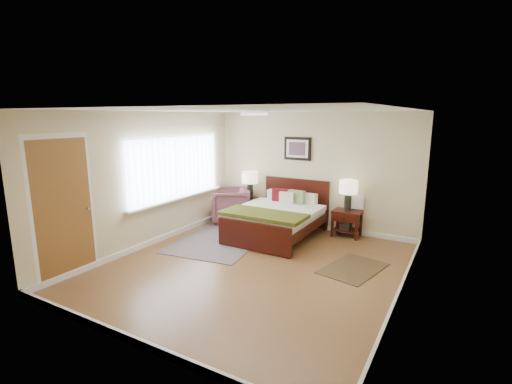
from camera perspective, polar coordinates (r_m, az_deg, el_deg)
floor at (r=6.19m, az=-0.27°, el=-11.34°), size 5.00×5.00×0.00m
back_wall at (r=8.04m, az=8.69°, el=3.18°), size 4.50×0.04×2.50m
front_wall at (r=3.92m, az=-19.01°, el=-6.32°), size 4.50×0.04×2.50m
left_wall at (r=7.19m, az=-16.01°, el=1.86°), size 0.04×5.00×2.50m
right_wall at (r=5.10m, az=22.18°, el=-2.46°), size 0.04×5.00×2.50m
ceiling at (r=5.69m, az=-0.30°, el=12.49°), size 4.50×5.00×0.02m
window at (r=7.63m, az=-12.02°, el=3.57°), size 0.11×2.72×1.32m
door at (r=6.15m, az=-27.48°, el=-2.34°), size 0.06×1.00×2.18m
ceil_fixture at (r=5.69m, az=-0.30°, el=12.14°), size 0.44×0.44×0.08m
bed at (r=7.48m, az=3.33°, el=-3.34°), size 1.62×1.94×1.05m
wall_art at (r=8.09m, az=6.39°, el=6.64°), size 0.62×0.05×0.50m
nightstand_left at (r=8.59m, az=-0.99°, el=-1.73°), size 0.46×0.41×0.55m
nightstand_right at (r=7.74m, az=13.78°, el=-4.27°), size 0.55×0.41×0.54m
lamp_left at (r=8.50m, az=-0.94°, el=1.94°), size 0.36×0.36×0.61m
lamp_right at (r=7.61m, az=14.04°, el=0.40°), size 0.36×0.36×0.61m
armchair at (r=8.59m, az=-3.99°, el=-2.00°), size 1.19×1.18×0.79m
rug_persian at (r=7.41m, az=-5.49°, el=-7.38°), size 1.78×2.31×0.01m
rug_navy at (r=6.29m, az=14.70°, el=-11.29°), size 0.97×1.26×0.01m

